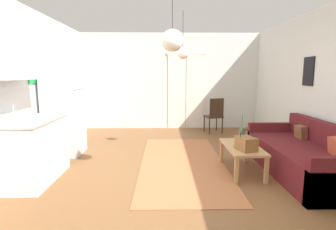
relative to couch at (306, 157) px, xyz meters
The scene contains 12 objects.
ground_plane 2.05m from the couch, behind, with size 5.51×8.28×0.10m, color brown.
wall_back 4.22m from the couch, 119.00° to the left, with size 5.11×0.13×2.65m.
area_rug 1.95m from the couch, 164.08° to the left, with size 1.41×3.22×0.01m, color #B26B42.
couch is the anchor object (origin of this frame).
coffee_table 0.97m from the couch, behind, with size 0.50×1.00×0.42m.
bamboo_vase 1.00m from the couch, 165.36° to the left, with size 0.08×0.08×0.47m.
handbag 1.02m from the couch, behind, with size 0.29×0.34×0.31m.
refrigerator 4.27m from the couch, 164.79° to the left, with size 0.65×0.64×1.76m.
kitchen_counter 4.13m from the couch, behind, with size 0.64×1.16×2.09m.
accent_chair 2.98m from the couch, 106.85° to the left, with size 0.51×0.49×0.92m.
pendant_lamp_near 2.69m from the couch, 169.37° to the right, with size 0.29×0.29×0.84m.
pendant_lamp_far 2.66m from the couch, 151.00° to the left, with size 0.22×0.22×0.85m.
Camera 1 is at (-0.18, -3.51, 1.52)m, focal length 27.90 mm.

